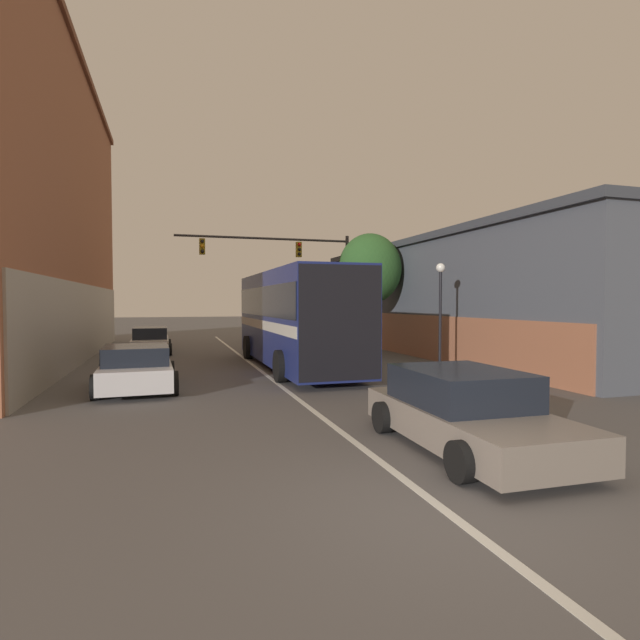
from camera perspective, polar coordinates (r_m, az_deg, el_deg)
The scene contains 10 objects.
ground_plane at distance 6.46m, azimuth 14.07°, elevation -20.36°, with size 160.00×160.00×0.00m, color #565454.
lane_center_line at distance 17.92m, azimuth -6.75°, elevation -5.82°, with size 0.14×36.72×0.01m.
building_right_storefront at distance 25.66m, azimuth 18.30°, elevation 2.77°, with size 8.73×22.15×5.39m.
bus at distance 18.69m, azimuth -2.95°, elevation 0.62°, with size 2.82×10.60×3.55m.
hatchback_foreground at distance 8.88m, azimuth 16.31°, elevation -9.99°, with size 2.21×4.40×1.30m.
parked_car_left_near at distance 14.81m, azimuth -20.24°, elevation -5.24°, with size 2.22×3.89×1.25m.
parked_car_left_mid at distance 25.22m, azimuth -18.80°, elevation -2.27°, with size 1.96×4.49×1.26m.
traffic_signal_gantry at distance 26.71m, azimuth -2.70°, elevation 6.39°, with size 9.22×0.36×6.07m.
street_lamp at distance 17.85m, azimuth 13.58°, elevation 1.30°, with size 0.32×0.32×3.81m.
street_tree_near at distance 23.73m, azimuth 5.73°, elevation 5.83°, with size 3.01×2.71×5.68m.
Camera 1 is at (-3.08, -5.12, 2.46)m, focal length 28.00 mm.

